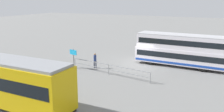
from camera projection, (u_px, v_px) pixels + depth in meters
name	position (u px, v px, depth m)	size (l,w,h in m)	color
ground_plane	(140.00, 66.00, 28.39)	(160.00, 160.00, 0.00)	slate
double_decker_bus	(180.00, 50.00, 27.99)	(10.24, 2.87, 3.72)	silver
pedestrian_near_railing	(95.00, 60.00, 27.38)	(0.36, 0.34, 1.72)	#33384C
pedestrian_railing	(109.00, 68.00, 25.11)	(9.50, 1.46, 1.08)	gray
info_sign	(73.00, 55.00, 27.11)	(1.07, 0.30, 2.24)	slate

